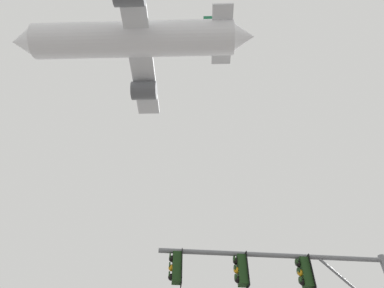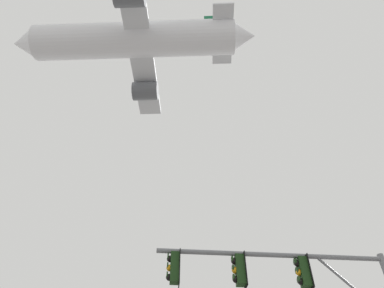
# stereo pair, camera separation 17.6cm
# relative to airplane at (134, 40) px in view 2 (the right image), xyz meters

# --- Properties ---
(airplane) EXTENTS (28.79, 22.25, 7.86)m
(airplane) POSITION_rel_airplane_xyz_m (0.00, 0.00, 0.00)
(airplane) COLOR white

